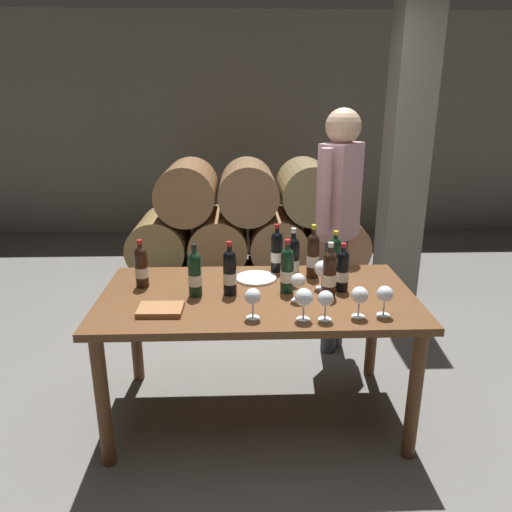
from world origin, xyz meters
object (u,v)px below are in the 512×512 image
Objects in this scene: tasting_notebook at (161,310)px; wine_glass_3 at (298,281)px; wine_bottle_5 at (230,272)px; sommelier_presenting at (339,211)px; wine_bottle_7 at (342,270)px; serving_plate at (255,278)px; dining_table at (257,309)px; wine_bottle_8 at (293,259)px; wine_bottle_3 at (287,270)px; wine_bottle_9 at (313,255)px; wine_bottle_2 at (329,273)px; wine_glass_0 at (360,296)px; wine_bottle_1 at (195,274)px; wine_glass_5 at (322,269)px; wine_glass_6 at (304,298)px; wine_bottle_0 at (335,256)px; wine_glass_2 at (385,295)px; wine_bottle_4 at (277,251)px; wine_glass_1 at (326,299)px; wine_glass_4 at (253,297)px; wine_bottle_6 at (141,266)px.

wine_glass_3 is at bearing 11.00° from tasting_notebook.
wine_bottle_5 is 1.35× the size of tasting_notebook.
sommelier_presenting reaches higher than wine_glass_3.
tasting_notebook is (-0.96, -0.25, -0.10)m from wine_bottle_7.
dining_table is at bearing -89.06° from serving_plate.
sommelier_presenting is at bearing 57.24° from wine_bottle_8.
wine_bottle_3 is at bearing 3.01° from wine_bottle_5.
wine_bottle_8 is at bearing -150.23° from wine_bottle_9.
wine_bottle_2 reaches higher than wine_glass_0.
wine_bottle_1 is 1.91× the size of wine_glass_3.
dining_table is 0.99× the size of sommelier_presenting.
dining_table is 0.36m from wine_bottle_8.
wine_glass_5 is 0.42m from wine_glass_6.
wine_glass_6 is (-0.26, -0.60, -0.01)m from wine_bottle_0.
wine_bottle_1 is 0.50m from wine_bottle_3.
wine_bottle_3 is at bearing 7.04° from dining_table.
dining_table is 0.44m from wine_glass_6.
sommelier_presenting reaches higher than wine_glass_0.
wine_bottle_2 reaches higher than wine_glass_2.
wine_glass_2 is at bearing -2.83° from tasting_notebook.
tasting_notebook is 0.66m from serving_plate.
wine_bottle_1 reaches higher than wine_glass_5.
wine_bottle_4 is (-0.25, 0.40, -0.00)m from wine_bottle_2.
dining_table is 0.30m from wine_glass_3.
wine_glass_1 is 0.35m from wine_glass_4.
wine_bottle_8 is at bearing 62.96° from wine_glass_4.
wine_bottle_9 is 0.66m from wine_glass_4.
wine_glass_5 is (0.03, -0.19, -0.02)m from wine_bottle_9.
wine_glass_3 is (-0.10, 0.24, 0.00)m from wine_glass_1.
wine_bottle_4 is 0.71m from wine_glass_1.
wine_glass_5 is (0.20, 0.04, -0.01)m from wine_bottle_3.
wine_glass_6 is (0.54, -0.31, -0.01)m from wine_bottle_1.
wine_bottle_8 is (-0.26, 0.14, 0.02)m from wine_bottle_7.
wine_bottle_6 is (-0.31, 0.14, -0.01)m from wine_bottle_1.
wine_glass_4 is at bearing -35.22° from wine_bottle_6.
wine_bottle_1 is 1.85× the size of wine_glass_0.
wine_glass_3 is at bearing -162.81° from wine_bottle_2.
wine_bottle_3 is at bearing -168.37° from wine_glass_5.
wine_bottle_9 is at bearing -28.06° from wine_bottle_4.
dining_table is 11.02× the size of wine_glass_2.
wine_bottle_6 is (-0.49, 0.12, -0.01)m from wine_bottle_5.
wine_glass_6 is 0.60m from serving_plate.
wine_glass_2 is 1.02× the size of wine_glass_3.
tasting_notebook is (-0.85, -0.28, -0.10)m from wine_glass_5.
wine_bottle_2 reaches higher than wine_glass_3.
dining_table is 7.08× the size of serving_plate.
wine_bottle_1 is 1.20m from sommelier_presenting.
wine_glass_5 is 0.90m from tasting_notebook.
wine_bottle_4 is 0.81m from wine_bottle_6.
wine_glass_0 reaches higher than dining_table.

